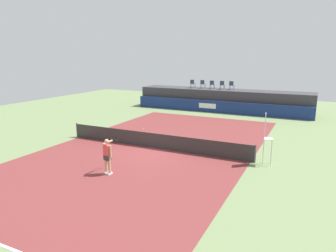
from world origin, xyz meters
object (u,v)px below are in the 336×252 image
(spectator_chair_left, at_px, (203,84))
(umpire_chair, at_px, (266,135))
(spectator_chair_far_right, at_px, (232,85))
(spectator_chair_right, at_px, (222,85))
(net_post_near, at_px, (77,130))
(spectator_chair_far_left, at_px, (193,83))
(tennis_player, at_px, (108,155))
(tennis_ball, at_px, (144,129))
(net_post_far, at_px, (255,154))
(spectator_chair_center, at_px, (212,84))

(spectator_chair_left, distance_m, umpire_chair, 18.00)
(spectator_chair_far_right, bearing_deg, spectator_chair_right, -178.97)
(umpire_chair, height_order, net_post_near, umpire_chair)
(umpire_chair, bearing_deg, spectator_chair_far_left, 123.41)
(tennis_player, bearing_deg, spectator_chair_far_left, 99.94)
(spectator_chair_far_right, height_order, umpire_chair, spectator_chair_far_right)
(spectator_chair_left, relative_size, tennis_ball, 13.06)
(spectator_chair_right, xyz_separation_m, tennis_ball, (-3.01, -11.27, -2.66))
(spectator_chair_far_right, bearing_deg, spectator_chair_far_left, 178.80)
(net_post_far, bearing_deg, spectator_chair_center, 115.80)
(net_post_near, bearing_deg, umpire_chair, -0.09)
(spectator_chair_left, xyz_separation_m, net_post_near, (-3.86, -15.51, -2.19))
(spectator_chair_far_left, bearing_deg, spectator_chair_left, 3.17)
(umpire_chair, bearing_deg, net_post_near, 179.91)
(spectator_chair_right, bearing_deg, spectator_chair_far_left, 178.15)
(tennis_ball, bearing_deg, net_post_far, -23.55)
(umpire_chair, bearing_deg, spectator_chair_left, 120.24)
(net_post_near, height_order, net_post_far, same)
(net_post_near, bearing_deg, tennis_ball, 52.89)
(umpire_chair, relative_size, net_post_far, 2.76)
(net_post_far, bearing_deg, spectator_chair_far_left, 122.11)
(spectator_chair_center, relative_size, net_post_far, 0.89)
(spectator_chair_center, bearing_deg, net_post_near, -108.02)
(spectator_chair_right, relative_size, net_post_far, 0.89)
(tennis_player, bearing_deg, spectator_chair_center, 93.61)
(spectator_chair_far_left, relative_size, net_post_near, 0.89)
(spectator_chair_far_right, relative_size, tennis_ball, 13.06)
(spectator_chair_right, distance_m, tennis_player, 20.18)
(spectator_chair_far_right, bearing_deg, spectator_chair_left, 177.24)
(spectator_chair_far_left, distance_m, spectator_chair_far_right, 4.37)
(spectator_chair_far_right, distance_m, net_post_far, 16.39)
(spectator_chair_far_left, xyz_separation_m, tennis_player, (3.54, -20.22, -1.73))
(spectator_chair_far_right, relative_size, tennis_player, 0.50)
(spectator_chair_center, xyz_separation_m, umpire_chair, (7.92, -15.35, -1.11))
(spectator_chair_left, bearing_deg, spectator_chair_far_right, -2.76)
(spectator_chair_center, bearing_deg, spectator_chair_right, 0.07)
(spectator_chair_left, xyz_separation_m, spectator_chair_far_right, (3.22, -0.16, 0.00))
(spectator_chair_far_left, xyz_separation_m, umpire_chair, (10.20, -15.46, -1.11))
(spectator_chair_far_left, relative_size, spectator_chair_far_right, 1.00)
(umpire_chair, bearing_deg, spectator_chair_center, 117.30)
(spectator_chair_far_right, xyz_separation_m, tennis_ball, (-4.01, -11.29, -2.66))
(spectator_chair_right, relative_size, tennis_ball, 13.06)
(tennis_ball, bearing_deg, umpire_chair, -22.55)
(spectator_chair_right, bearing_deg, spectator_chair_center, -179.93)
(spectator_chair_left, relative_size, spectator_chair_far_right, 1.00)
(spectator_chair_left, bearing_deg, umpire_chair, -59.76)
(spectator_chair_left, distance_m, net_post_far, 17.84)
(net_post_far, bearing_deg, spectator_chair_far_right, 109.11)
(spectator_chair_far_left, bearing_deg, spectator_chair_far_right, -1.20)
(umpire_chair, relative_size, tennis_ball, 40.59)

